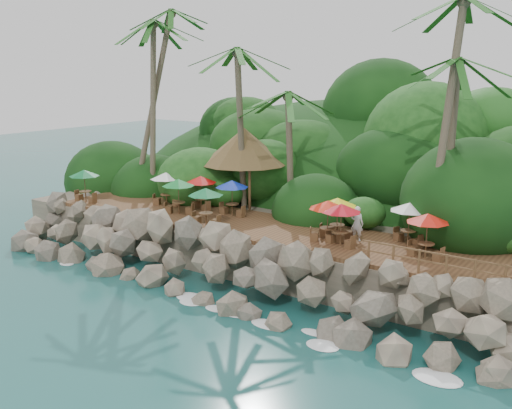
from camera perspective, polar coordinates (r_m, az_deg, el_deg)
The scene contains 12 objects.
ground at distance 27.45m, azimuth -7.32°, elevation -9.28°, with size 140.00×140.00×0.00m, color #19514F.
land_base at distance 39.80m, azimuth 8.31°, elevation -0.62°, with size 32.00×25.20×2.10m, color gray.
jungle_hill at distance 46.69m, azimuth 12.45°, elevation -0.07°, with size 44.80×28.00×15.40m, color #143811.
seawall at distance 28.45m, azimuth -4.66°, elevation -5.92°, with size 29.00×4.00×2.30m, color gray, non-canonical shape.
terrace at distance 31.17m, azimuth 0.00°, elevation -2.15°, with size 26.00×5.00×0.20m, color brown.
jungle_foliage at distance 39.20m, azimuth 7.59°, elevation -2.39°, with size 44.00×16.00×12.00m, color #143811, non-canonical shape.
foam_line at distance 27.64m, azimuth -6.90°, elevation -9.04°, with size 25.20×0.80×0.06m.
palms at distance 32.90m, azimuth 1.63°, elevation 15.86°, with size 25.32×7.22×13.02m.
palapa at distance 35.72m, azimuth -1.15°, elevation 5.69°, with size 5.29×5.29×4.60m.
dining_clusters at distance 30.69m, azimuth -0.29°, elevation 1.01°, with size 22.94×4.71×2.01m.
railing at distance 24.36m, azimuth 18.00°, elevation -5.49°, with size 7.20×0.10×1.00m.
waiter at distance 28.48m, azimuth 9.78°, elevation -1.84°, with size 0.62×0.41×1.71m, color white.
Camera 1 is at (17.29, -18.60, 10.42)m, focal length 41.21 mm.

